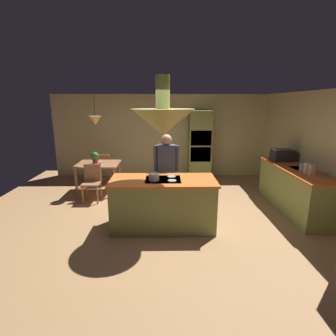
{
  "coord_description": "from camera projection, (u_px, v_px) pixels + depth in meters",
  "views": [
    {
      "loc": [
        0.01,
        -4.73,
        2.29
      ],
      "look_at": [
        0.1,
        0.4,
        1.0
      ],
      "focal_mm": 27.8,
      "sensor_mm": 36.0,
      "label": 1
    }
  ],
  "objects": [
    {
      "name": "oven_tower",
      "position": [
        200.0,
        146.0,
        7.86
      ],
      "size": [
        0.66,
        0.62,
        2.07
      ],
      "color": "#8C934C",
      "rests_on": "ground"
    },
    {
      "name": "cooking_pot_on_cooktop",
      "position": [
        154.0,
        177.0,
        4.57
      ],
      "size": [
        0.18,
        0.18,
        0.12
      ],
      "primitive_type": "cylinder",
      "color": "#B2B2B7",
      "rests_on": "kitchen_island"
    },
    {
      "name": "chair_facing_island",
      "position": [
        92.0,
        180.0,
        6.19
      ],
      "size": [
        0.4,
        0.4,
        0.87
      ],
      "color": "#9E6744",
      "rests_on": "ground"
    },
    {
      "name": "ground",
      "position": [
        163.0,
        222.0,
        5.14
      ],
      "size": [
        8.16,
        8.16,
        0.0
      ],
      "primitive_type": "plane",
      "color": "#AD7F51"
    },
    {
      "name": "canister_flour",
      "position": [
        312.0,
        170.0,
        4.95
      ],
      "size": [
        0.13,
        0.13,
        0.21
      ],
      "primitive_type": "cylinder",
      "color": "#E0B78C",
      "rests_on": "counter_run_right"
    },
    {
      "name": "kitchen_island",
      "position": [
        163.0,
        203.0,
        4.83
      ],
      "size": [
        1.93,
        0.89,
        0.96
      ],
      "color": "#8C934C",
      "rests_on": "ground"
    },
    {
      "name": "pendant_light_over_table",
      "position": [
        95.0,
        120.0,
        6.51
      ],
      "size": [
        0.32,
        0.32,
        0.82
      ],
      "color": "#E0B266"
    },
    {
      "name": "microwave_on_counter",
      "position": [
        282.0,
        155.0,
        6.19
      ],
      "size": [
        0.46,
        0.36,
        0.28
      ],
      "primitive_type": "cube",
      "color": "#232326",
      "rests_on": "counter_run_right"
    },
    {
      "name": "range_hood",
      "position": [
        163.0,
        121.0,
        4.47
      ],
      "size": [
        1.1,
        1.1,
        1.0
      ],
      "color": "#8C934C"
    },
    {
      "name": "dining_table",
      "position": [
        98.0,
        167.0,
        6.8
      ],
      "size": [
        1.08,
        0.89,
        0.76
      ],
      "color": "#9E6744",
      "rests_on": "ground"
    },
    {
      "name": "counter_run_right",
      "position": [
        294.0,
        188.0,
        5.66
      ],
      "size": [
        0.73,
        2.39,
        0.94
      ],
      "color": "#8C934C",
      "rests_on": "ground"
    },
    {
      "name": "chair_by_back_wall",
      "position": [
        104.0,
        167.0,
        7.48
      ],
      "size": [
        0.4,
        0.4,
        0.87
      ],
      "rotation": [
        0.0,
        0.0,
        3.14
      ],
      "color": "#9E6744",
      "rests_on": "ground"
    },
    {
      "name": "wall_right",
      "position": [
        323.0,
        154.0,
        5.27
      ],
      "size": [
        0.1,
        7.2,
        2.55
      ],
      "primitive_type": "cube",
      "color": "beige",
      "rests_on": "ground"
    },
    {
      "name": "person_at_island",
      "position": [
        166.0,
        169.0,
        5.41
      ],
      "size": [
        0.53,
        0.22,
        1.67
      ],
      "color": "tan",
      "rests_on": "ground"
    },
    {
      "name": "cup_on_table",
      "position": [
        101.0,
        163.0,
        6.55
      ],
      "size": [
        0.07,
        0.07,
        0.09
      ],
      "primitive_type": "cylinder",
      "color": "white",
      "rests_on": "dining_table"
    },
    {
      "name": "potted_plant_on_table",
      "position": [
        95.0,
        157.0,
        6.71
      ],
      "size": [
        0.2,
        0.2,
        0.3
      ],
      "color": "#99382D",
      "rests_on": "dining_table"
    },
    {
      "name": "canister_tea",
      "position": [
        302.0,
        167.0,
        5.3
      ],
      "size": [
        0.1,
        0.1,
        0.14
      ],
      "primitive_type": "cylinder",
      "color": "silver",
      "rests_on": "counter_run_right"
    },
    {
      "name": "wall_back",
      "position": [
        163.0,
        136.0,
        8.18
      ],
      "size": [
        6.8,
        0.1,
        2.55
      ],
      "primitive_type": "cube",
      "color": "beige",
      "rests_on": "ground"
    },
    {
      "name": "canister_sugar",
      "position": [
        307.0,
        168.0,
        5.12
      ],
      "size": [
        0.12,
        0.12,
        0.2
      ],
      "primitive_type": "cylinder",
      "color": "silver",
      "rests_on": "counter_run_right"
    }
  ]
}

